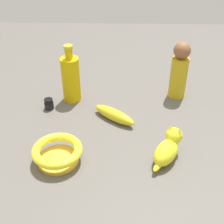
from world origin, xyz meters
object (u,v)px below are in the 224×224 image
(banana, at_px, (114,115))
(nail_polish_jar, at_px, (49,104))
(bottle_tall, at_px, (71,78))
(bowl, at_px, (57,152))
(person_figure_adult, at_px, (179,71))
(cat_figurine, at_px, (168,148))

(banana, xyz_separation_m, nail_polish_jar, (-0.06, -0.23, -0.00))
(bottle_tall, bearing_deg, nail_polish_jar, -49.08)
(banana, relative_size, nail_polish_jar, 4.13)
(bowl, bearing_deg, banana, 142.44)
(banana, height_order, bowl, bowl)
(nail_polish_jar, bearing_deg, banana, 75.24)
(person_figure_adult, bearing_deg, cat_figurine, -12.39)
(nail_polish_jar, bearing_deg, bottle_tall, 130.92)
(cat_figurine, xyz_separation_m, nail_polish_jar, (-0.24, -0.38, -0.02))
(banana, relative_size, person_figure_adult, 0.75)
(cat_figurine, bearing_deg, nail_polish_jar, -122.04)
(bottle_tall, relative_size, cat_figurine, 1.62)
(banana, xyz_separation_m, bowl, (0.20, -0.15, 0.01))
(banana, bearing_deg, bottle_tall, 178.68)
(bottle_tall, bearing_deg, bowl, 0.58)
(bottle_tall, relative_size, nail_polish_jar, 5.45)
(bowl, distance_m, person_figure_adult, 0.52)
(bottle_tall, relative_size, person_figure_adult, 0.99)
(cat_figurine, xyz_separation_m, person_figure_adult, (-0.34, 0.07, 0.07))
(bowl, distance_m, nail_polish_jar, 0.27)
(cat_figurine, relative_size, nail_polish_jar, 3.36)
(bottle_tall, distance_m, cat_figurine, 0.43)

